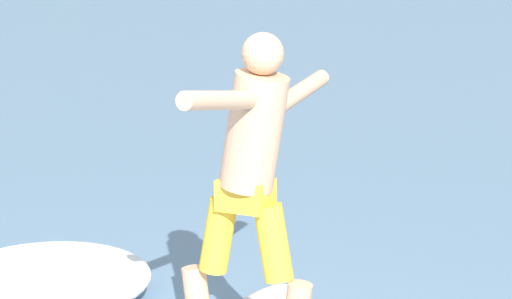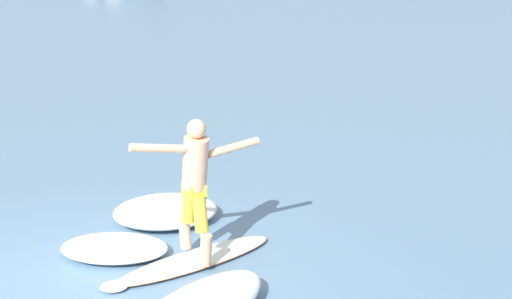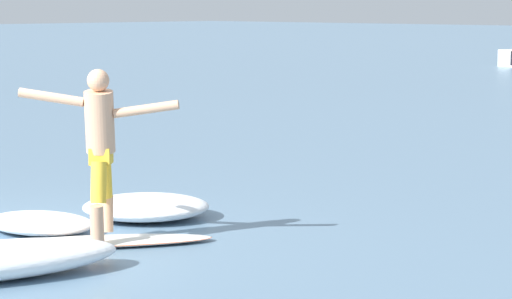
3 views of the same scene
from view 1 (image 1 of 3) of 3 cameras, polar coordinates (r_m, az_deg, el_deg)
surfer at (r=6.14m, az=-0.18°, el=-0.78°), size 1.21×1.09×1.64m
wave_foam_at_tail at (r=7.34m, az=-9.98°, el=-6.08°), size 1.86×1.87×0.26m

